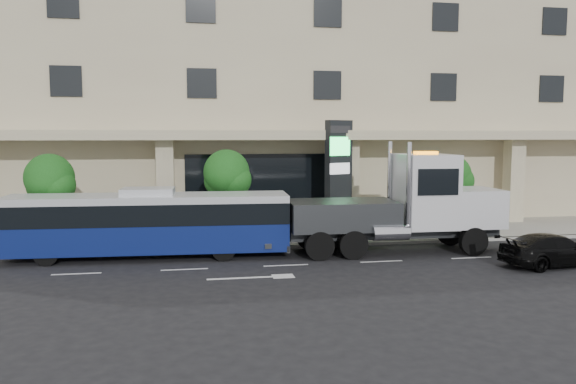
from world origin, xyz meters
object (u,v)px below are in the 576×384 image
city_bus (149,222)px  tow_truck (404,207)px  signage_pylon (338,175)px  black_sedan (553,250)px

city_bus → tow_truck: (11.11, -0.71, 0.50)m
city_bus → signage_pylon: (9.52, 4.56, 1.60)m
tow_truck → signage_pylon: (-1.59, 5.27, 1.09)m
tow_truck → city_bus: bearing=177.8°
black_sedan → signage_pylon: bearing=28.4°
tow_truck → signage_pylon: size_ratio=1.85×
tow_truck → black_sedan: 6.21m
black_sedan → tow_truck: bearing=45.7°
black_sedan → signage_pylon: signage_pylon is taller
city_bus → black_sedan: size_ratio=2.67×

